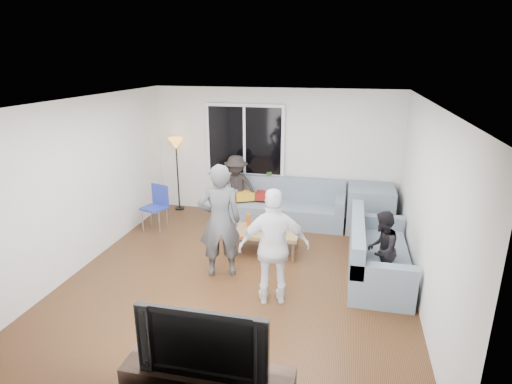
% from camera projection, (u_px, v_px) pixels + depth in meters
% --- Properties ---
extents(floor, '(5.00, 5.50, 0.04)m').
position_uv_depth(floor, '(241.00, 276.00, 6.35)').
color(floor, '#56351C').
rests_on(floor, ground).
extents(ceiling, '(5.00, 5.50, 0.04)m').
position_uv_depth(ceiling, '(239.00, 100.00, 5.54)').
color(ceiling, white).
rests_on(ceiling, ground).
extents(wall_back, '(5.00, 0.04, 2.60)m').
position_uv_depth(wall_back, '(275.00, 153.00, 8.52)').
color(wall_back, silver).
rests_on(wall_back, ground).
extents(wall_front, '(5.00, 0.04, 2.60)m').
position_uv_depth(wall_front, '(153.00, 298.00, 3.38)').
color(wall_front, silver).
rests_on(wall_front, ground).
extents(wall_left, '(0.04, 5.50, 2.60)m').
position_uv_depth(wall_left, '(83.00, 183.00, 6.47)').
color(wall_left, silver).
rests_on(wall_left, ground).
extents(wall_right, '(0.04, 5.50, 2.60)m').
position_uv_depth(wall_right, '(427.00, 207.00, 5.42)').
color(wall_right, silver).
rests_on(wall_right, ground).
extents(window_frame, '(1.62, 0.06, 1.47)m').
position_uv_depth(window_frame, '(245.00, 140.00, 8.49)').
color(window_frame, white).
rests_on(window_frame, wall_back).
extents(window_glass, '(1.50, 0.02, 1.35)m').
position_uv_depth(window_glass, '(245.00, 141.00, 8.46)').
color(window_glass, black).
rests_on(window_glass, window_frame).
extents(window_mullion, '(0.05, 0.03, 1.35)m').
position_uv_depth(window_mullion, '(244.00, 141.00, 8.45)').
color(window_mullion, white).
rests_on(window_mullion, window_frame).
extents(radiator, '(1.30, 0.12, 0.62)m').
position_uv_depth(radiator, '(245.00, 198.00, 8.84)').
color(radiator, silver).
rests_on(radiator, floor).
extents(potted_plant, '(0.20, 0.16, 0.33)m').
position_uv_depth(potted_plant, '(268.00, 179.00, 8.56)').
color(potted_plant, '#345E25').
rests_on(potted_plant, radiator).
extents(vase, '(0.16, 0.16, 0.17)m').
position_uv_depth(vase, '(229.00, 180.00, 8.76)').
color(vase, white).
rests_on(vase, radiator).
extents(sofa_back_section, '(2.30, 0.85, 0.85)m').
position_uv_depth(sofa_back_section, '(286.00, 202.00, 8.26)').
color(sofa_back_section, slate).
rests_on(sofa_back_section, floor).
extents(sofa_right_section, '(2.00, 0.85, 0.85)m').
position_uv_depth(sofa_right_section, '(379.00, 249.00, 6.24)').
color(sofa_right_section, slate).
rests_on(sofa_right_section, floor).
extents(sofa_corner, '(0.85, 0.85, 0.85)m').
position_uv_depth(sofa_corner, '(370.00, 209.00, 7.92)').
color(sofa_corner, slate).
rests_on(sofa_corner, floor).
extents(cushion_yellow, '(0.48, 0.46, 0.14)m').
position_uv_depth(cushion_yellow, '(244.00, 196.00, 8.39)').
color(cushion_yellow, gold).
rests_on(cushion_yellow, sofa_back_section).
extents(cushion_red, '(0.36, 0.30, 0.13)m').
position_uv_depth(cushion_red, '(265.00, 196.00, 8.38)').
color(cushion_red, maroon).
rests_on(cushion_red, sofa_back_section).
extents(coffee_table, '(1.12, 0.63, 0.40)m').
position_uv_depth(coffee_table, '(266.00, 242.00, 7.02)').
color(coffee_table, '#A07A4D').
rests_on(coffee_table, floor).
extents(pitcher, '(0.17, 0.17, 0.17)m').
position_uv_depth(pitcher, '(261.00, 225.00, 6.97)').
color(pitcher, maroon).
rests_on(pitcher, coffee_table).
extents(side_chair, '(0.51, 0.51, 0.86)m').
position_uv_depth(side_chair, '(154.00, 209.00, 7.90)').
color(side_chair, '#223197').
rests_on(side_chair, floor).
extents(floor_lamp, '(0.32, 0.32, 1.56)m').
position_uv_depth(floor_lamp, '(178.00, 175.00, 8.89)').
color(floor_lamp, orange).
rests_on(floor_lamp, floor).
extents(player_left, '(0.73, 0.60, 1.73)m').
position_uv_depth(player_left, '(220.00, 221.00, 6.13)').
color(player_left, '#434448').
rests_on(player_left, floor).
extents(player_right, '(1.00, 0.62, 1.60)m').
position_uv_depth(player_right, '(274.00, 247.00, 5.44)').
color(player_right, silver).
rests_on(player_right, floor).
extents(spectator_right, '(0.56, 0.65, 1.13)m').
position_uv_depth(spectator_right, '(381.00, 250.00, 5.90)').
color(spectator_right, black).
rests_on(spectator_right, floor).
extents(spectator_back, '(0.85, 0.49, 1.32)m').
position_uv_depth(spectator_back, '(236.00, 187.00, 8.42)').
color(spectator_back, black).
rests_on(spectator_back, floor).
extents(television, '(1.19, 0.16, 0.69)m').
position_uv_depth(television, '(206.00, 337.00, 3.71)').
color(television, black).
rests_on(television, tv_console).
extents(bottle_b, '(0.08, 0.08, 0.22)m').
position_uv_depth(bottle_b, '(256.00, 226.00, 6.89)').
color(bottle_b, '#1E8D19').
rests_on(bottle_b, coffee_table).
extents(bottle_a, '(0.07, 0.07, 0.23)m').
position_uv_depth(bottle_a, '(249.00, 221.00, 7.09)').
color(bottle_a, '#DA560C').
rests_on(bottle_a, coffee_table).
extents(bottle_d, '(0.07, 0.07, 0.22)m').
position_uv_depth(bottle_d, '(278.00, 228.00, 6.80)').
color(bottle_d, '#D45412').
rests_on(bottle_d, coffee_table).
extents(bottle_e, '(0.07, 0.07, 0.20)m').
position_uv_depth(bottle_e, '(286.00, 223.00, 7.01)').
color(bottle_e, black).
rests_on(bottle_e, coffee_table).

